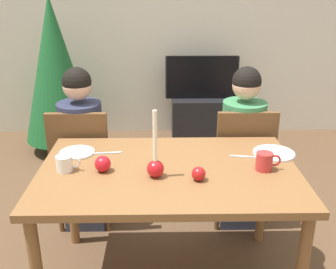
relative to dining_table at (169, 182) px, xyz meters
The scene contains 18 objects.
back_wall 2.68m from the dining_table, 90.00° to the left, with size 6.40×0.10×2.60m, color beige.
dining_table is the anchor object (origin of this frame).
chair_left 0.86m from the dining_table, 134.33° to the left, with size 0.40×0.40×0.90m.
chair_right 0.82m from the dining_table, 48.85° to the left, with size 0.40×0.40×0.90m.
person_left_child 0.88m from the dining_table, 132.84° to the left, with size 0.30×0.30×1.17m.
person_right_child 0.84m from the dining_table, 50.32° to the left, with size 0.30×0.30×1.17m.
tv_stand 2.37m from the dining_table, 80.01° to the left, with size 0.64×0.40×0.48m, color black.
tv 2.34m from the dining_table, 80.01° to the left, with size 0.79×0.05×0.46m.
christmas_tree 2.30m from the dining_table, 118.38° to the left, with size 0.72×0.72×1.66m.
candle_centerpiece 0.19m from the dining_table, 127.68° to the right, with size 0.09×0.09×0.36m.
plate_left 0.58m from the dining_table, 158.56° to the left, with size 0.20×0.20×0.01m, color white.
plate_right 0.65m from the dining_table, 16.24° to the left, with size 0.24×0.24×0.01m, color silver.
mug_left 0.57m from the dining_table, behind, with size 0.13×0.09×0.09m.
mug_right 0.53m from the dining_table, ahead, with size 0.13×0.09×0.10m.
fork_left 0.42m from the dining_table, 150.75° to the left, with size 0.18×0.01×0.01m, color silver.
fork_right 0.48m from the dining_table, 16.93° to the left, with size 0.18×0.01×0.01m, color silver.
apple_near_candle 0.37m from the dining_table, behind, with size 0.09×0.09×0.09m, color red.
apple_by_left_plate 0.23m from the dining_table, 42.28° to the right, with size 0.07×0.07×0.07m, color #AD1717.
Camera 1 is at (-0.04, -1.94, 1.71)m, focal length 42.70 mm.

